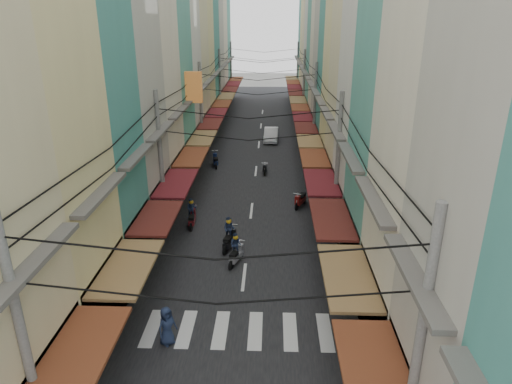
% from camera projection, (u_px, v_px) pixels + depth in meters
% --- Properties ---
extents(ground, '(160.00, 160.00, 0.00)m').
position_uv_depth(ground, '(246.00, 257.00, 23.98)').
color(ground, '#61605C').
rests_on(ground, ground).
extents(road, '(10.00, 80.00, 0.02)m').
position_uv_depth(road, '(258.00, 150.00, 42.59)').
color(road, black).
rests_on(road, ground).
extents(sidewalk_left, '(3.00, 80.00, 0.06)m').
position_uv_depth(sidewalk_left, '(189.00, 150.00, 42.80)').
color(sidewalk_left, gray).
rests_on(sidewalk_left, ground).
extents(sidewalk_right, '(3.00, 80.00, 0.06)m').
position_uv_depth(sidewalk_right, '(328.00, 151.00, 42.37)').
color(sidewalk_right, gray).
rests_on(sidewalk_right, ground).
extents(crosswalk, '(7.55, 2.40, 0.01)m').
position_uv_depth(crosswalk, '(238.00, 330.00, 18.39)').
color(crosswalk, silver).
rests_on(crosswalk, ground).
extents(building_row_left, '(7.80, 67.67, 23.70)m').
position_uv_depth(building_row_left, '(157.00, 43.00, 36.10)').
color(building_row_left, silver).
rests_on(building_row_left, ground).
extents(building_row_right, '(7.80, 68.98, 22.59)m').
position_uv_depth(building_row_right, '(358.00, 48.00, 35.59)').
color(building_row_right, teal).
rests_on(building_row_right, ground).
extents(utility_poles, '(10.20, 66.13, 8.20)m').
position_uv_depth(utility_poles, '(256.00, 87.00, 35.55)').
color(utility_poles, gray).
rests_on(utility_poles, ground).
extents(white_car, '(4.60, 1.93, 1.60)m').
position_uv_depth(white_car, '(271.00, 141.00, 45.87)').
color(white_car, silver).
rests_on(white_car, ground).
extents(bicycle, '(1.53, 0.58, 1.05)m').
position_uv_depth(bicycle, '(378.00, 250.00, 24.68)').
color(bicycle, black).
rests_on(bicycle, ground).
extents(moving_scooters, '(7.08, 17.64, 1.86)m').
position_uv_depth(moving_scooters, '(233.00, 210.00, 28.34)').
color(moving_scooters, black).
rests_on(moving_scooters, ground).
extents(parked_scooters, '(12.58, 11.43, 0.98)m').
position_uv_depth(parked_scooters, '(344.00, 281.00, 20.90)').
color(parked_scooters, black).
rests_on(parked_scooters, ground).
extents(pedestrians, '(12.02, 22.26, 2.23)m').
position_uv_depth(pedestrians, '(181.00, 215.00, 26.36)').
color(pedestrians, '#28212D').
rests_on(pedestrians, ground).
extents(market_umbrella, '(2.44, 2.44, 2.58)m').
position_uv_depth(market_umbrella, '(428.00, 305.00, 16.17)').
color(market_umbrella, '#B2B2B7').
rests_on(market_umbrella, ground).
extents(traffic_sign, '(0.10, 0.62, 2.82)m').
position_uv_depth(traffic_sign, '(373.00, 255.00, 20.05)').
color(traffic_sign, gray).
rests_on(traffic_sign, ground).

